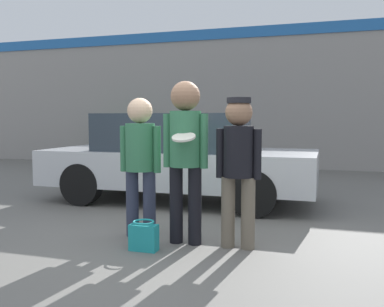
{
  "coord_description": "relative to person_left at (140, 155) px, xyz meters",
  "views": [
    {
      "loc": [
        1.57,
        -4.52,
        1.41
      ],
      "look_at": [
        0.08,
        0.21,
        1.0
      ],
      "focal_mm": 40.0,
      "sensor_mm": 36.0,
      "label": 1
    }
  ],
  "objects": [
    {
      "name": "parked_car_near",
      "position": [
        -0.32,
        2.2,
        -0.22
      ],
      "size": [
        4.51,
        1.8,
        1.49
      ],
      "color": "#B7BABF",
      "rests_on": "ground"
    },
    {
      "name": "person_middle_with_frisbee",
      "position": [
        0.6,
        -0.11,
        0.13
      ],
      "size": [
        0.52,
        0.55,
        1.82
      ],
      "color": "black",
      "rests_on": "ground"
    },
    {
      "name": "storefront_building",
      "position": [
        0.52,
        7.68,
        1.05
      ],
      "size": [
        24.0,
        0.22,
        3.98
      ],
      "color": "gray",
      "rests_on": "ground"
    },
    {
      "name": "ground_plane",
      "position": [
        0.52,
        -0.07,
        -0.97
      ],
      "size": [
        56.0,
        56.0,
        0.0
      ],
      "primitive_type": "plane",
      "color": "#66635E"
    },
    {
      "name": "person_left",
      "position": [
        0.0,
        0.0,
        0.0
      ],
      "size": [
        0.51,
        0.34,
        1.64
      ],
      "color": "#2D3347",
      "rests_on": "ground"
    },
    {
      "name": "person_right",
      "position": [
        1.19,
        -0.1,
        -0.01
      ],
      "size": [
        0.49,
        0.32,
        1.63
      ],
      "color": "#665B4C",
      "rests_on": "ground"
    },
    {
      "name": "handbag",
      "position": [
        0.26,
        -0.5,
        -0.82
      ],
      "size": [
        0.3,
        0.23,
        0.32
      ],
      "color": "teal",
      "rests_on": "ground"
    },
    {
      "name": "shrub",
      "position": [
        -3.75,
        6.74,
        -0.23
      ],
      "size": [
        1.49,
        1.49,
        1.49
      ],
      "color": "#387A3D",
      "rests_on": "ground"
    }
  ]
}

